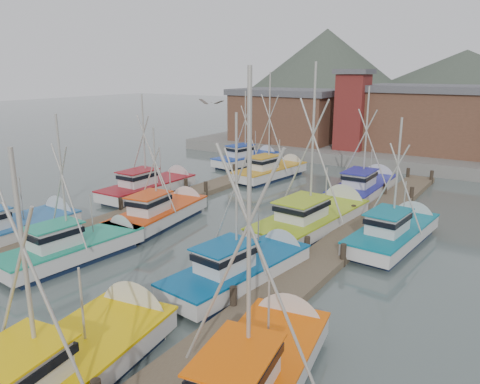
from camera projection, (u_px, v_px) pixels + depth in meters
The scene contains 21 objects.
ground at pixel (158, 265), 23.96m from camera, with size 260.00×260.00×0.00m, color #485652.
dock_left at pixel (121, 218), 30.88m from camera, with size 2.30×46.00×1.50m.
dock_right at pixel (317, 264), 23.49m from camera, with size 2.30×46.00×1.50m.
quay at pixel (379, 151), 53.80m from camera, with size 44.00×16.00×1.20m, color slate.
shed_left at pixel (286, 115), 57.03m from camera, with size 12.72×8.48×6.20m.
shed_center at pixel (438, 118), 49.60m from camera, with size 14.84×9.54×6.90m.
lookout_tower at pixel (352, 109), 50.36m from camera, with size 3.60×3.60×8.50m.
distant_hills at pixel (426, 105), 130.06m from camera, with size 175.00×140.00×42.00m.
boat_1 at pixel (61, 370), 14.50m from camera, with size 4.63×10.61×8.74m.
boat_4 at pixel (80, 247), 24.55m from camera, with size 3.30×8.33×8.28m.
boat_5 at pixel (246, 268), 21.93m from camera, with size 3.66×8.84×8.66m.
boat_6 at pixel (8, 230), 27.00m from camera, with size 4.33×9.78×10.57m.
boat_7 at pixel (257, 371), 14.42m from camera, with size 4.20×9.28×10.58m.
boat_8 at pixel (163, 213), 30.43m from camera, with size 3.71×8.80×6.99m.
boat_9 at pixel (316, 217), 29.42m from camera, with size 4.48×10.70×11.14m.
boat_10 at pixel (153, 186), 37.25m from camera, with size 3.61×9.08×8.68m.
boat_11 at pixel (396, 232), 26.79m from camera, with size 3.43×8.91×7.99m.
boat_12 at pixel (273, 171), 42.96m from camera, with size 4.01×9.07×10.23m.
boat_13 at pixel (366, 187), 37.15m from camera, with size 3.79×9.54×9.34m.
boat_14 at pixel (249, 158), 48.87m from camera, with size 3.96×8.69×8.29m.
gull_far at pixel (211, 102), 19.36m from camera, with size 1.50×0.66×0.24m.
Camera 1 is at (15.65, -16.33, 9.70)m, focal length 35.00 mm.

